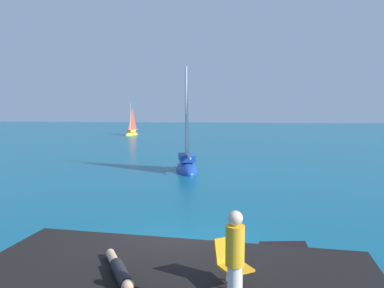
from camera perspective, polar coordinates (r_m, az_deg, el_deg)
The scene contains 8 objects.
ground_plane at distance 10.04m, azimuth -1.89°, elevation -16.69°, with size 160.00×160.00×0.00m, color #0F5675.
boulder_seaward at distance 9.36m, azimuth 14.55°, elevation -18.60°, with size 1.43×1.15×0.79m, color black.
boulder_inland at distance 9.80m, azimuth -18.09°, elevation -17.56°, with size 0.76×0.60×0.42m, color black.
sailboat_near at distance 21.96m, azimuth -0.81°, elevation -3.27°, with size 2.02×3.77×6.83m.
sailboat_far at distance 50.32m, azimuth -9.36°, elevation 1.66°, with size 1.82×2.61×4.74m.
person_sunbather at distance 7.25m, azimuth -11.20°, elevation -18.79°, with size 0.98×1.60×0.25m.
person_standing at distance 5.68m, azimuth 6.68°, elevation -17.61°, with size 0.28×0.28×1.62m.
beach_chair at distance 6.78m, azimuth 6.14°, elevation -17.49°, with size 0.72×0.76×0.80m.
Camera 1 is at (1.29, -9.18, 3.84)m, focal length 34.29 mm.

